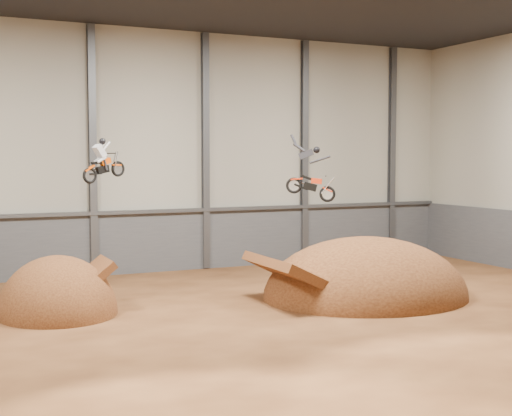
{
  "coord_description": "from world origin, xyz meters",
  "views": [
    {
      "loc": [
        -11.64,
        -24.88,
        6.66
      ],
      "look_at": [
        1.66,
        4.0,
        4.39
      ],
      "focal_mm": 50.0,
      "sensor_mm": 36.0,
      "label": 1
    }
  ],
  "objects_px": {
    "takeoff_ramp": "(58,314)",
    "fmx_rider_b": "(309,169)",
    "fmx_rider_a": "(105,157)",
    "landing_ramp": "(365,297)"
  },
  "relations": [
    {
      "from": "fmx_rider_b",
      "to": "fmx_rider_a",
      "type": "bearing_deg",
      "value": -157.54
    },
    {
      "from": "landing_ramp",
      "to": "fmx_rider_a",
      "type": "xyz_separation_m",
      "value": [
        -11.64,
        3.25,
        6.66
      ]
    },
    {
      "from": "landing_ramp",
      "to": "fmx_rider_b",
      "type": "distance_m",
      "value": 6.71
    },
    {
      "from": "takeoff_ramp",
      "to": "fmx_rider_b",
      "type": "relative_size",
      "value": 1.79
    },
    {
      "from": "landing_ramp",
      "to": "fmx_rider_b",
      "type": "bearing_deg",
      "value": 139.07
    },
    {
      "from": "takeoff_ramp",
      "to": "landing_ramp",
      "type": "height_order",
      "value": "landing_ramp"
    },
    {
      "from": "takeoff_ramp",
      "to": "fmx_rider_a",
      "type": "xyz_separation_m",
      "value": [
        2.31,
        0.83,
        6.66
      ]
    },
    {
      "from": "takeoff_ramp",
      "to": "landing_ramp",
      "type": "distance_m",
      "value": 14.16
    },
    {
      "from": "fmx_rider_a",
      "to": "fmx_rider_b",
      "type": "xyz_separation_m",
      "value": [
        9.53,
        -1.42,
        -0.56
      ]
    },
    {
      "from": "takeoff_ramp",
      "to": "landing_ramp",
      "type": "xyz_separation_m",
      "value": [
        13.95,
        -2.42,
        0.0
      ]
    }
  ]
}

